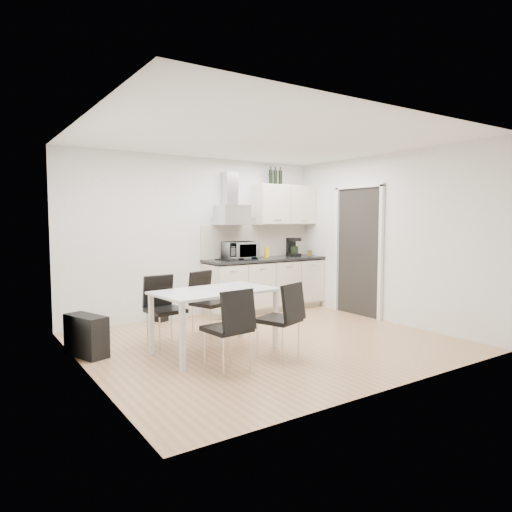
{
  "coord_description": "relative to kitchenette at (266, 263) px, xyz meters",
  "views": [
    {
      "loc": [
        -3.35,
        -4.77,
        1.59
      ],
      "look_at": [
        0.02,
        0.3,
        1.1
      ],
      "focal_mm": 32.0,
      "sensor_mm": 36.0,
      "label": 1
    }
  ],
  "objects": [
    {
      "name": "chair_near_right",
      "position": [
        -1.49,
        -2.39,
        -0.39
      ],
      "size": [
        0.59,
        0.62,
        0.88
      ],
      "primitive_type": null,
      "rotation": [
        0.0,
        0.0,
        0.36
      ],
      "color": "black",
      "rests_on": "ground"
    },
    {
      "name": "doorway",
      "position": [
        1.02,
        -1.18,
        0.22
      ],
      "size": [
        0.08,
        1.04,
        2.1
      ],
      "primitive_type": "cube",
      "color": "white",
      "rests_on": "ground"
    },
    {
      "name": "ceiling",
      "position": [
        -1.19,
        -1.73,
        1.77
      ],
      "size": [
        4.5,
        4.5,
        0.0
      ],
      "primitive_type": "plane",
      "color": "white",
      "rests_on": "wall_back"
    },
    {
      "name": "wall_back",
      "position": [
        -1.19,
        0.27,
        0.47
      ],
      "size": [
        4.5,
        0.1,
        2.6
      ],
      "primitive_type": "cube",
      "color": "silver",
      "rests_on": "ground"
    },
    {
      "name": "dining_table",
      "position": [
        -1.96,
        -1.74,
        -0.16
      ],
      "size": [
        1.49,
        0.95,
        0.75
      ],
      "rotation": [
        0.0,
        0.0,
        0.1
      ],
      "color": "white",
      "rests_on": "ground"
    },
    {
      "name": "chair_far_left",
      "position": [
        -2.36,
        -1.18,
        -0.39
      ],
      "size": [
        0.48,
        0.54,
        0.88
      ],
      "primitive_type": null,
      "rotation": [
        0.0,
        0.0,
        3.23
      ],
      "color": "black",
      "rests_on": "ground"
    },
    {
      "name": "wall_front",
      "position": [
        -1.19,
        -3.73,
        0.47
      ],
      "size": [
        4.5,
        0.1,
        2.6
      ],
      "primitive_type": "cube",
      "color": "silver",
      "rests_on": "ground"
    },
    {
      "name": "wall_left",
      "position": [
        -3.44,
        -1.73,
        0.47
      ],
      "size": [
        0.1,
        4.0,
        2.6
      ],
      "primitive_type": "cube",
      "color": "silver",
      "rests_on": "ground"
    },
    {
      "name": "guitar_amp",
      "position": [
        -3.3,
        -1.07,
        -0.59
      ],
      "size": [
        0.42,
        0.62,
        0.48
      ],
      "rotation": [
        0.0,
        0.0,
        0.33
      ],
      "color": "black",
      "rests_on": "ground"
    },
    {
      "name": "wall_right",
      "position": [
        1.06,
        -1.73,
        0.47
      ],
      "size": [
        0.1,
        4.0,
        2.6
      ],
      "primitive_type": "cube",
      "color": "silver",
      "rests_on": "ground"
    },
    {
      "name": "floor_speaker",
      "position": [
        -1.88,
        0.17,
        -0.68
      ],
      "size": [
        0.22,
        0.21,
        0.29
      ],
      "primitive_type": "cube",
      "rotation": [
        0.0,
        0.0,
        0.36
      ],
      "color": "black",
      "rests_on": "ground"
    },
    {
      "name": "chair_far_right",
      "position": [
        -1.66,
        -1.06,
        -0.39
      ],
      "size": [
        0.57,
        0.61,
        0.88
      ],
      "primitive_type": null,
      "rotation": [
        0.0,
        0.0,
        3.46
      ],
      "color": "black",
      "rests_on": "ground"
    },
    {
      "name": "chair_near_left",
      "position": [
        -2.19,
        -2.43,
        -0.39
      ],
      "size": [
        0.49,
        0.54,
        0.88
      ],
      "primitive_type": null,
      "rotation": [
        0.0,
        0.0,
        0.11
      ],
      "color": "black",
      "rests_on": "ground"
    },
    {
      "name": "kitchenette",
      "position": [
        0.0,
        0.0,
        0.0
      ],
      "size": [
        2.22,
        0.64,
        2.52
      ],
      "color": "beige",
      "rests_on": "ground"
    },
    {
      "name": "ground",
      "position": [
        -1.19,
        -1.73,
        -0.83
      ],
      "size": [
        4.5,
        4.5,
        0.0
      ],
      "primitive_type": "plane",
      "color": "tan",
      "rests_on": "ground"
    }
  ]
}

